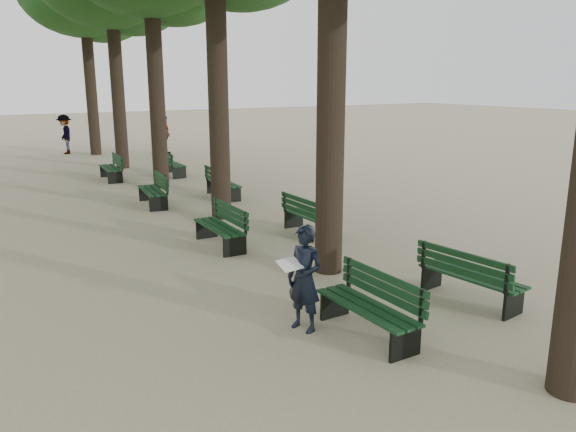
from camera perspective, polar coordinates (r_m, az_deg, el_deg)
ground at (r=7.86m, az=7.63°, el=-13.63°), size 120.00×120.00×0.00m
bench_left_0 at (r=8.22m, az=8.05°, el=-10.26°), size 0.60×1.81×0.92m
bench_left_1 at (r=12.42m, az=-6.94°, el=-1.89°), size 0.60×1.81×0.92m
bench_left_2 at (r=16.80m, az=-13.58°, el=1.94°), size 0.76×1.85×0.92m
bench_left_3 at (r=21.53m, az=-17.55°, el=4.22°), size 0.67×1.83×0.92m
bench_right_0 at (r=9.79m, az=18.03°, el=-6.80°), size 0.80×1.86×0.92m
bench_right_1 at (r=13.30m, az=2.35°, el=-0.74°), size 0.57×1.80×0.92m
bench_right_2 at (r=17.62m, az=-6.58°, el=2.78°), size 0.67×1.83×0.92m
bench_right_3 at (r=21.95m, az=-11.66°, el=4.75°), size 0.59×1.81×0.92m
man_with_map at (r=8.16m, az=1.69°, el=-6.37°), size 0.69×0.70×1.58m
pedestrian_b at (r=29.85m, az=-21.72°, el=7.72°), size 0.41×1.25×1.93m
pedestrian_c at (r=28.25m, az=-12.43°, el=8.07°), size 0.47×1.15×1.92m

